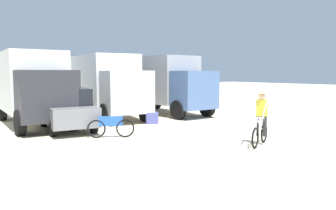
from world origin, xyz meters
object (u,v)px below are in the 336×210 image
at_px(box_truck_white_box, 32,84).
at_px(box_truck_grey_hauler, 163,82).
at_px(bicycle_spare, 111,127).
at_px(supply_crate, 152,118).
at_px(box_truck_avon_van, 106,83).
at_px(sedan_parked, 67,109).
at_px(cyclist_orange_shirt, 261,120).

xyz_separation_m(box_truck_white_box, box_truck_grey_hauler, (7.44, 0.33, 0.00)).
xyz_separation_m(bicycle_spare, supply_crate, (3.04, 2.14, -0.13)).
height_order(box_truck_white_box, bicycle_spare, box_truck_white_box).
relative_size(box_truck_avon_van, supply_crate, 12.20).
distance_m(bicycle_spare, supply_crate, 3.72).
xyz_separation_m(box_truck_white_box, sedan_parked, (0.86, -2.40, -0.99)).
bearing_deg(box_truck_white_box, box_truck_avon_van, 9.00).
xyz_separation_m(sedan_parked, bicycle_spare, (0.83, -2.60, -0.48)).
xyz_separation_m(box_truck_avon_van, cyclist_orange_shirt, (1.38, -9.55, -1.03)).
relative_size(box_truck_white_box, sedan_parked, 1.55).
bearing_deg(box_truck_grey_hauler, sedan_parked, -157.44).
bearing_deg(cyclist_orange_shirt, box_truck_grey_hauler, 76.97).
bearing_deg(box_truck_white_box, cyclist_orange_shirt, -59.35).
distance_m(box_truck_avon_van, supply_crate, 3.93).
bearing_deg(box_truck_avon_van, supply_crate, -76.79).
bearing_deg(supply_crate, cyclist_orange_shirt, -84.70).
distance_m(box_truck_white_box, box_truck_avon_van, 3.96).
bearing_deg(box_truck_grey_hauler, bicycle_spare, -137.12).
xyz_separation_m(box_truck_white_box, bicycle_spare, (1.69, -5.01, -1.48)).
distance_m(sedan_parked, supply_crate, 3.94).
distance_m(box_truck_white_box, bicycle_spare, 5.49).
bearing_deg(box_truck_avon_van, box_truck_grey_hauler, -4.73).
relative_size(box_truck_white_box, supply_crate, 12.03).
distance_m(box_truck_white_box, cyclist_orange_shirt, 10.44).
bearing_deg(sedan_parked, bicycle_spare, -72.37).
height_order(box_truck_white_box, cyclist_orange_shirt, box_truck_white_box).
distance_m(sedan_parked, cyclist_orange_shirt, 7.89).
relative_size(box_truck_white_box, box_truck_avon_van, 0.99).
xyz_separation_m(box_truck_white_box, supply_crate, (4.73, -2.87, -1.60)).
distance_m(box_truck_avon_van, sedan_parked, 4.40).
bearing_deg(bicycle_spare, box_truck_grey_hauler, 42.88).
height_order(sedan_parked, bicycle_spare, sedan_parked).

